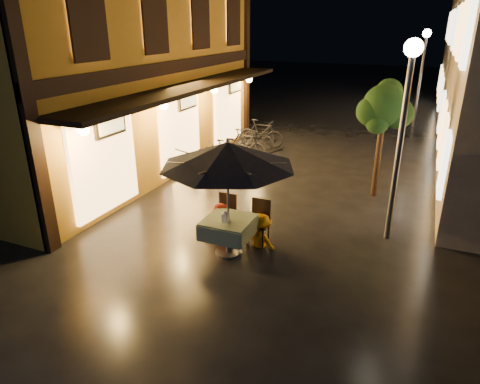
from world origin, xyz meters
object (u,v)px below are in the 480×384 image
at_px(person_yellow, 261,215).
at_px(bicycle_0, 199,167).
at_px(cafe_table, 228,227).
at_px(patio_umbrella, 228,154).
at_px(streetlamp_near, 405,108).
at_px(person_orange, 219,204).
at_px(table_lantern, 225,215).

bearing_deg(person_yellow, bicycle_0, -37.86).
distance_m(cafe_table, patio_umbrella, 1.56).
xyz_separation_m(streetlamp_near, person_yellow, (-2.50, -1.40, -2.22)).
xyz_separation_m(streetlamp_near, person_orange, (-3.45, -1.46, -2.11)).
relative_size(streetlamp_near, person_orange, 2.60).
relative_size(table_lantern, bicycle_0, 0.16).
bearing_deg(person_orange, table_lantern, 116.22).
height_order(person_orange, bicycle_0, person_orange).
bearing_deg(person_orange, cafe_table, 122.66).
xyz_separation_m(table_lantern, person_orange, (-0.47, 0.68, -0.11)).
distance_m(streetlamp_near, person_yellow, 3.63).
relative_size(table_lantern, person_yellow, 0.18).
distance_m(person_yellow, bicycle_0, 4.44).
bearing_deg(person_yellow, streetlamp_near, -144.36).
bearing_deg(table_lantern, person_orange, 124.60).
xyz_separation_m(cafe_table, bicycle_0, (-2.70, 3.69, -0.18)).
xyz_separation_m(streetlamp_near, bicycle_0, (-5.68, 1.69, -2.51)).
height_order(cafe_table, person_orange, person_orange).
bearing_deg(table_lantern, bicycle_0, 125.15).
height_order(table_lantern, bicycle_0, table_lantern).
relative_size(streetlamp_near, table_lantern, 16.92).
bearing_deg(bicycle_0, cafe_table, -137.33).
bearing_deg(cafe_table, person_orange, 131.04).
bearing_deg(person_orange, streetlamp_near, -165.49).
relative_size(cafe_table, table_lantern, 3.96).
height_order(patio_umbrella, table_lantern, patio_umbrella).
bearing_deg(person_yellow, person_orange, 9.73).
height_order(streetlamp_near, cafe_table, streetlamp_near).
distance_m(cafe_table, person_yellow, 0.77).
height_order(person_orange, person_yellow, person_orange).
relative_size(patio_umbrella, table_lantern, 10.71).
bearing_deg(streetlamp_near, person_orange, -157.11).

